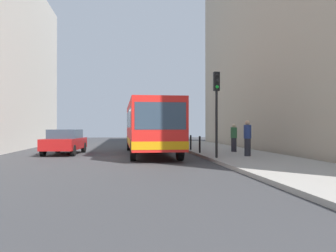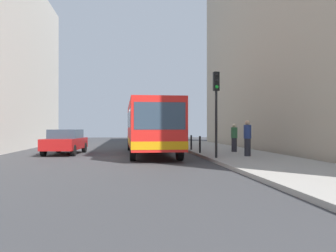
{
  "view_description": "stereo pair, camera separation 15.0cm",
  "coord_description": "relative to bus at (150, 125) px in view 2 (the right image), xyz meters",
  "views": [
    {
      "loc": [
        -0.75,
        -18.26,
        1.58
      ],
      "look_at": [
        1.49,
        0.48,
        1.68
      ],
      "focal_mm": 37.67,
      "sensor_mm": 36.0,
      "label": 1
    },
    {
      "loc": [
        -0.6,
        -18.27,
        1.58
      ],
      "look_at": [
        1.49,
        0.48,
        1.68
      ],
      "focal_mm": 37.67,
      "sensor_mm": 36.0,
      "label": 2
    }
  ],
  "objects": [
    {
      "name": "bollard_mid",
      "position": [
        2.79,
        1.8,
        -1.1
      ],
      "size": [
        0.11,
        0.11,
        0.95
      ],
      "primitive_type": "cylinder",
      "color": "black",
      "rests_on": "sidewalk"
    },
    {
      "name": "pedestrian_mid_sidewalk",
      "position": [
        4.99,
        -0.45,
        -0.74
      ],
      "size": [
        0.38,
        0.38,
        1.68
      ],
      "rotation": [
        0.0,
        0.0,
        3.21
      ],
      "color": "#26262D",
      "rests_on": "sidewalk"
    },
    {
      "name": "traffic_light",
      "position": [
        2.89,
        -4.43,
        1.28
      ],
      "size": [
        0.28,
        0.33,
        4.1
      ],
      "color": "black",
      "rests_on": "sidewalk"
    },
    {
      "name": "bollard_farthest",
      "position": [
        2.79,
        7.47,
        -1.1
      ],
      "size": [
        0.11,
        0.11,
        0.95
      ],
      "primitive_type": "cylinder",
      "color": "black",
      "rests_on": "sidewalk"
    },
    {
      "name": "car_behind_bus",
      "position": [
        0.79,
        9.29,
        -0.94
      ],
      "size": [
        1.98,
        4.46,
        1.48
      ],
      "rotation": [
        0.0,
        0.0,
        3.11
      ],
      "color": "black",
      "rests_on": "ground"
    },
    {
      "name": "building_right",
      "position": [
        10.84,
        1.41,
        6.57
      ],
      "size": [
        7.0,
        32.0,
        16.6
      ],
      "primitive_type": "cube",
      "color": "#B2A38C",
      "rests_on": "ground"
    },
    {
      "name": "sidewalk",
      "position": [
        4.74,
        -2.59,
        -1.65
      ],
      "size": [
        4.4,
        40.0,
        0.15
      ],
      "primitive_type": "cube",
      "color": "#9E9991",
      "rests_on": "ground"
    },
    {
      "name": "pedestrian_near_signal",
      "position": [
        4.71,
        -3.64,
        -0.66
      ],
      "size": [
        0.38,
        0.38,
        1.82
      ],
      "rotation": [
        0.0,
        0.0,
        0.16
      ],
      "color": "#26262D",
      "rests_on": "sidewalk"
    },
    {
      "name": "car_beside_bus",
      "position": [
        -5.02,
        0.71,
        -0.94
      ],
      "size": [
        2.13,
        4.52,
        1.48
      ],
      "rotation": [
        0.0,
        0.0,
        3.07
      ],
      "color": "maroon",
      "rests_on": "ground"
    },
    {
      "name": "bus",
      "position": [
        0.0,
        0.0,
        0.0
      ],
      "size": [
        2.7,
        11.06,
        3.0
      ],
      "rotation": [
        0.0,
        0.0,
        3.16
      ],
      "color": "red",
      "rests_on": "ground"
    },
    {
      "name": "ground_plane",
      "position": [
        -0.66,
        -2.59,
        -1.73
      ],
      "size": [
        80.0,
        80.0,
        0.0
      ],
      "primitive_type": "plane",
      "color": "#38383A"
    },
    {
      "name": "bollard_near",
      "position": [
        2.79,
        -1.04,
        -1.1
      ],
      "size": [
        0.11,
        0.11,
        0.95
      ],
      "primitive_type": "cylinder",
      "color": "black",
      "rests_on": "sidewalk"
    },
    {
      "name": "bollard_far",
      "position": [
        2.79,
        4.63,
        -1.1
      ],
      "size": [
        0.11,
        0.11,
        0.95
      ],
      "primitive_type": "cylinder",
      "color": "black",
      "rests_on": "sidewalk"
    }
  ]
}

